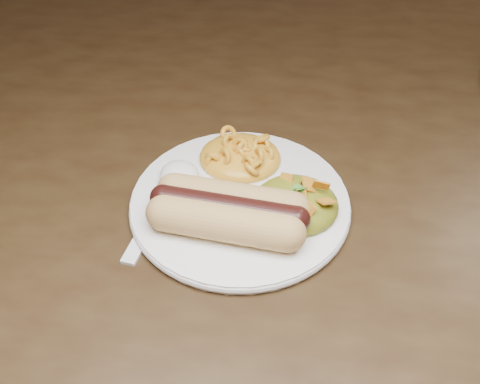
# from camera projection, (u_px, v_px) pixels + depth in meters

# --- Properties ---
(table) EXTENTS (1.60, 0.90, 0.75)m
(table) POSITION_uv_depth(u_px,v_px,m) (277.00, 185.00, 0.77)
(table) COLOR #372815
(table) RESTS_ON floor
(plate) EXTENTS (0.28, 0.28, 0.01)m
(plate) POSITION_uv_depth(u_px,v_px,m) (240.00, 203.00, 0.60)
(plate) COLOR white
(plate) RESTS_ON table
(hotdog) EXTENTS (0.14, 0.08, 0.04)m
(hotdog) POSITION_uv_depth(u_px,v_px,m) (229.00, 211.00, 0.56)
(hotdog) COLOR #E3C175
(hotdog) RESTS_ON plate
(mac_and_cheese) EXTENTS (0.12, 0.11, 0.04)m
(mac_and_cheese) POSITION_uv_depth(u_px,v_px,m) (240.00, 148.00, 0.63)
(mac_and_cheese) COLOR gold
(mac_and_cheese) RESTS_ON plate
(sour_cream) EXTENTS (0.05, 0.05, 0.03)m
(sour_cream) POSITION_uv_depth(u_px,v_px,m) (179.00, 172.00, 0.61)
(sour_cream) COLOR white
(sour_cream) RESTS_ON plate
(taco_salad) EXTENTS (0.09, 0.09, 0.04)m
(taco_salad) POSITION_uv_depth(u_px,v_px,m) (296.00, 198.00, 0.58)
(taco_salad) COLOR #A3701B
(taco_salad) RESTS_ON plate
(fork) EXTENTS (0.04, 0.14, 0.00)m
(fork) POSITION_uv_depth(u_px,v_px,m) (147.00, 228.00, 0.58)
(fork) COLOR white
(fork) RESTS_ON table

